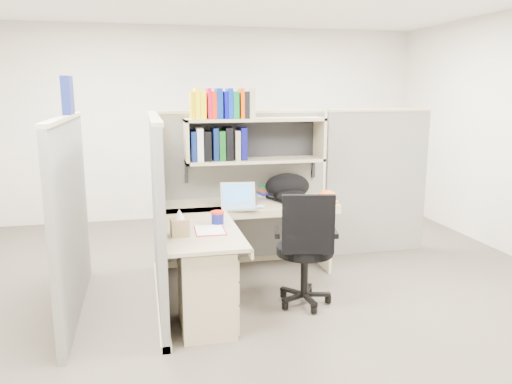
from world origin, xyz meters
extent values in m
plane|color=#3A342D|center=(0.00, 0.00, 0.00)|extent=(6.00, 6.00, 0.00)
plane|color=beige|center=(0.00, 3.00, 1.35)|extent=(6.00, 0.00, 6.00)
plane|color=beige|center=(0.00, -3.00, 1.35)|extent=(6.00, 0.00, 6.00)
cube|color=slate|center=(0.00, 0.90, 0.80)|extent=(1.80, 0.06, 1.60)
cube|color=tan|center=(0.00, 0.90, 1.61)|extent=(1.80, 0.08, 0.03)
cube|color=slate|center=(-0.90, 0.00, 0.80)|extent=(0.06, 1.80, 1.60)
cube|color=tan|center=(-0.90, 0.00, 1.61)|extent=(0.08, 1.80, 0.03)
cube|color=slate|center=(-1.60, 0.00, 0.80)|extent=(0.06, 1.80, 1.60)
cube|color=slate|center=(1.55, 0.90, 0.80)|extent=(1.20, 0.06, 1.60)
cube|color=navy|center=(-1.60, 0.35, 1.79)|extent=(0.07, 0.27, 0.32)
cube|color=white|center=(-0.87, 0.15, 1.20)|extent=(0.00, 0.21, 0.28)
cube|color=tan|center=(0.10, 0.70, 1.55)|extent=(1.40, 0.34, 0.03)
cube|color=tan|center=(0.10, 0.70, 1.14)|extent=(1.40, 0.34, 0.03)
cube|color=tan|center=(-0.58, 0.70, 1.34)|extent=(0.03, 0.34, 0.44)
cube|color=tan|center=(0.78, 0.70, 1.34)|extent=(0.03, 0.34, 0.44)
cube|color=black|center=(0.10, 0.86, 1.34)|extent=(1.38, 0.01, 0.41)
cube|color=#D7A304|center=(-0.52, 0.68, 1.69)|extent=(0.03, 0.20, 0.26)
cube|color=#FFEF05|center=(-0.48, 0.68, 1.71)|extent=(0.05, 0.20, 0.29)
cube|color=#FFE105|center=(-0.42, 0.68, 1.69)|extent=(0.06, 0.20, 0.26)
cube|color=red|center=(-0.36, 0.68, 1.71)|extent=(0.04, 0.20, 0.29)
cube|color=red|center=(-0.32, 0.68, 1.69)|extent=(0.05, 0.20, 0.26)
cube|color=navy|center=(-0.27, 0.68, 1.71)|extent=(0.06, 0.20, 0.29)
cube|color=#040491|center=(-0.20, 0.68, 1.69)|extent=(0.04, 0.20, 0.26)
cube|color=#05279E|center=(-0.16, 0.68, 1.71)|extent=(0.04, 0.20, 0.29)
cube|color=#086C2A|center=(-0.11, 0.68, 1.69)|extent=(0.06, 0.20, 0.26)
cube|color=#EF4605|center=(-0.04, 0.68, 1.71)|extent=(0.04, 0.20, 0.29)
cube|color=black|center=(0.00, 0.68, 1.69)|extent=(0.05, 0.20, 0.26)
cube|color=tan|center=(0.05, 0.68, 1.71)|extent=(0.06, 0.20, 0.29)
cube|color=#081853|center=(-0.52, 0.72, 1.30)|extent=(0.05, 0.24, 0.29)
cube|color=silver|center=(-0.46, 0.72, 1.31)|extent=(0.06, 0.24, 0.32)
cube|color=black|center=(-0.39, 0.72, 1.30)|extent=(0.07, 0.24, 0.29)
cube|color=#071547|center=(-0.30, 0.72, 1.31)|extent=(0.05, 0.24, 0.32)
cube|color=#094312|center=(-0.24, 0.72, 1.30)|extent=(0.06, 0.24, 0.29)
cube|color=black|center=(-0.17, 0.72, 1.31)|extent=(0.07, 0.24, 0.32)
cube|color=gray|center=(-0.09, 0.72, 1.30)|extent=(0.05, 0.24, 0.29)
cube|color=#080852|center=(-0.03, 0.72, 1.31)|extent=(0.06, 0.24, 0.32)
cube|color=tan|center=(0.00, 0.57, 0.71)|extent=(1.74, 0.60, 0.03)
cube|color=tan|center=(-0.57, -0.20, 0.71)|extent=(0.60, 1.34, 0.03)
cube|color=tan|center=(0.00, 0.27, 0.68)|extent=(1.74, 0.02, 0.07)
cube|color=tan|center=(-0.27, -0.20, 0.68)|extent=(0.02, 1.34, 0.07)
cube|color=tan|center=(-0.57, -0.55, 0.34)|extent=(0.40, 0.55, 0.68)
cube|color=tan|center=(-0.36, -0.55, 0.54)|extent=(0.02, 0.50, 0.16)
cube|color=tan|center=(-0.36, -0.55, 0.36)|extent=(0.02, 0.50, 0.16)
cube|color=tan|center=(-0.36, -0.55, 0.14)|extent=(0.02, 0.50, 0.22)
cube|color=#B2B2B7|center=(-0.35, -0.55, 0.54)|extent=(0.01, 0.12, 0.01)
cube|color=tan|center=(0.80, 0.60, 0.35)|extent=(0.03, 0.55, 0.70)
cylinder|color=navy|center=(-0.41, -0.15, 0.78)|extent=(0.10, 0.10, 0.09)
cylinder|color=red|center=(-0.41, -0.15, 0.83)|extent=(0.11, 0.11, 0.02)
ellipsoid|color=#8FA6CB|center=(0.07, 0.31, 0.75)|extent=(0.09, 0.06, 0.03)
cylinder|color=white|center=(0.01, 0.67, 0.78)|extent=(0.08, 0.08, 0.10)
cylinder|color=black|center=(0.31, -0.30, 0.50)|extent=(0.49, 0.49, 0.07)
cube|color=black|center=(0.26, -0.52, 0.78)|extent=(0.42, 0.14, 0.49)
cylinder|color=black|center=(0.31, -0.30, 0.30)|extent=(0.06, 0.06, 0.42)
cylinder|color=black|center=(0.31, -0.30, 0.05)|extent=(0.46, 0.46, 0.11)
cube|color=black|center=(0.07, -0.25, 0.65)|extent=(0.10, 0.28, 0.04)
cube|color=black|center=(0.55, -0.36, 0.65)|extent=(0.10, 0.28, 0.04)
camera|label=1|loc=(-1.00, -4.18, 1.84)|focal=35.00mm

